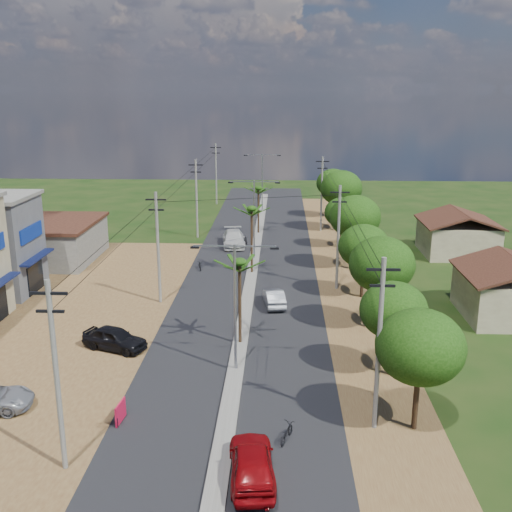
{
  "coord_description": "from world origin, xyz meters",
  "views": [
    {
      "loc": [
        2.64,
        -33.17,
        16.58
      ],
      "look_at": [
        0.58,
        15.5,
        3.0
      ],
      "focal_mm": 42.0,
      "sensor_mm": 36.0,
      "label": 1
    }
  ],
  "objects_px": {
    "car_white_far": "(234,239)",
    "roadside_sign": "(121,412)",
    "car_red_near": "(252,463)",
    "car_silver_mid": "(274,298)",
    "car_parked_dark": "(115,339)",
    "moto_rider_east": "(286,433)"
  },
  "relations": [
    {
      "from": "car_silver_mid",
      "to": "car_red_near",
      "type": "bearing_deg",
      "value": 79.39
    },
    {
      "from": "car_white_far",
      "to": "roadside_sign",
      "type": "xyz_separation_m",
      "value": [
        -3.01,
        -36.21,
        -0.27
      ]
    },
    {
      "from": "car_silver_mid",
      "to": "car_white_far",
      "type": "height_order",
      "value": "car_white_far"
    },
    {
      "from": "car_silver_mid",
      "to": "car_parked_dark",
      "type": "bearing_deg",
      "value": 31.25
    },
    {
      "from": "car_silver_mid",
      "to": "car_parked_dark",
      "type": "xyz_separation_m",
      "value": [
        -10.37,
        -8.74,
        0.08
      ]
    },
    {
      "from": "car_silver_mid",
      "to": "roadside_sign",
      "type": "height_order",
      "value": "car_silver_mid"
    },
    {
      "from": "moto_rider_east",
      "to": "roadside_sign",
      "type": "distance_m",
      "value": 8.65
    },
    {
      "from": "car_red_near",
      "to": "roadside_sign",
      "type": "height_order",
      "value": "car_red_near"
    },
    {
      "from": "car_silver_mid",
      "to": "car_white_far",
      "type": "relative_size",
      "value": 0.72
    },
    {
      "from": "car_silver_mid",
      "to": "roadside_sign",
      "type": "xyz_separation_m",
      "value": [
        -7.67,
        -17.6,
        -0.12
      ]
    },
    {
      "from": "car_white_far",
      "to": "car_parked_dark",
      "type": "height_order",
      "value": "car_white_far"
    },
    {
      "from": "car_silver_mid",
      "to": "moto_rider_east",
      "type": "distance_m",
      "value": 19.02
    },
    {
      "from": "car_parked_dark",
      "to": "roadside_sign",
      "type": "distance_m",
      "value": 9.26
    },
    {
      "from": "roadside_sign",
      "to": "moto_rider_east",
      "type": "bearing_deg",
      "value": -3.32
    },
    {
      "from": "car_parked_dark",
      "to": "moto_rider_east",
      "type": "relative_size",
      "value": 2.72
    },
    {
      "from": "car_silver_mid",
      "to": "car_parked_dark",
      "type": "distance_m",
      "value": 13.56
    },
    {
      "from": "moto_rider_east",
      "to": "roadside_sign",
      "type": "relative_size",
      "value": 1.22
    },
    {
      "from": "moto_rider_east",
      "to": "roadside_sign",
      "type": "bearing_deg",
      "value": 10.29
    },
    {
      "from": "car_red_near",
      "to": "car_white_far",
      "type": "height_order",
      "value": "car_red_near"
    },
    {
      "from": "car_red_near",
      "to": "car_silver_mid",
      "type": "distance_m",
      "value": 22.06
    },
    {
      "from": "car_red_near",
      "to": "car_silver_mid",
      "type": "height_order",
      "value": "car_red_near"
    },
    {
      "from": "moto_rider_east",
      "to": "car_parked_dark",
      "type": "bearing_deg",
      "value": -22.77
    }
  ]
}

